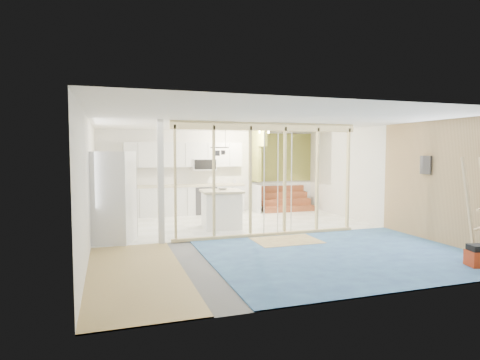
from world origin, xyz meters
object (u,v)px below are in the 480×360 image
object	(u,v)px
island	(221,209)
toolbox	(480,257)
fridge	(112,197)
ladder	(480,209)

from	to	relation	value
island	toolbox	bearing A→B (deg)	-51.07
fridge	toolbox	xyz separation A→B (m)	(5.82, -3.85, -0.79)
island	toolbox	size ratio (longest dim) A/B	2.29
island	ladder	distance (m)	5.62
island	ladder	bearing A→B (deg)	-46.67
toolbox	ladder	xyz separation A→B (m)	(0.31, 0.31, 0.75)
island	ladder	world-z (taller)	ladder
fridge	island	world-z (taller)	fridge
fridge	ladder	world-z (taller)	fridge
island	toolbox	world-z (taller)	island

